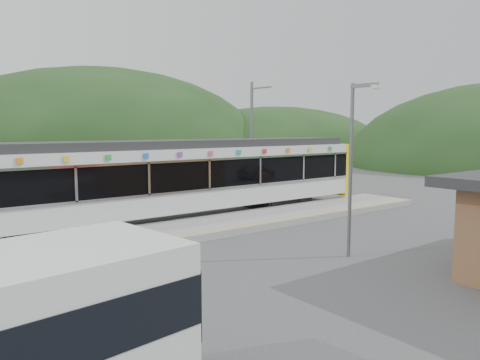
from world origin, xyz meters
TOP-DOWN VIEW (x-y plane):
  - ground at (0.00, 0.00)m, footprint 120.00×120.00m
  - hills at (6.19, 5.29)m, footprint 146.00×149.00m
  - platform at (0.00, 3.30)m, footprint 26.00×3.20m
  - yellow_line at (0.00, 2.00)m, footprint 26.00×0.10m
  - train at (0.72, 6.00)m, footprint 20.44×3.01m
  - catenary_mast_east at (7.00, 8.56)m, footprint 0.18×1.80m
  - lamp_post at (1.80, -3.12)m, footprint 0.36×1.03m

SIDE VIEW (x-z plane):
  - ground at x=0.00m, z-range 0.00..0.00m
  - hills at x=6.19m, z-range -13.00..13.00m
  - platform at x=0.00m, z-range 0.00..0.30m
  - yellow_line at x=0.00m, z-range 0.30..0.31m
  - train at x=0.72m, z-range 0.19..3.93m
  - lamp_post at x=1.80m, z-range 0.57..6.33m
  - catenary_mast_east at x=7.00m, z-range 0.15..7.15m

